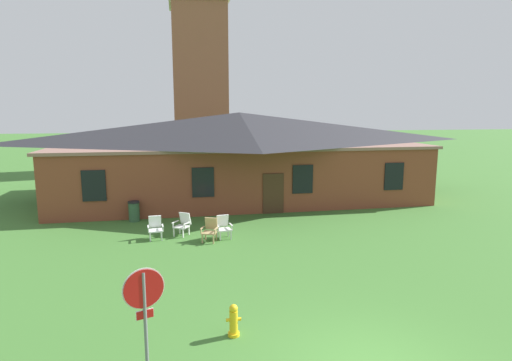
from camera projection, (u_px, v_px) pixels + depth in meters
brick_building at (240, 154)px, 25.81m from camera, size 21.52×10.40×5.19m
dome_tower at (199, 64)px, 37.95m from camera, size 5.18×5.18×20.72m
stop_sign at (144, 304)px, 7.81m from camera, size 0.76×0.30×2.37m
lawn_chair_by_porch at (155, 227)px, 17.20m from camera, size 0.68×0.72×0.96m
lawn_chair_near_door at (183, 224)px, 17.74m from camera, size 0.85×0.87×0.96m
lawn_chair_left_end at (210, 229)px, 16.90m from camera, size 0.77×0.82×0.96m
lawn_chair_middle at (223, 226)px, 17.34m from camera, size 0.70×0.74×0.96m
fire_hydrant at (234, 321)px, 9.75m from camera, size 0.36×0.28×0.79m
trash_bin at (134, 211)px, 19.94m from camera, size 0.56×0.56×0.98m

